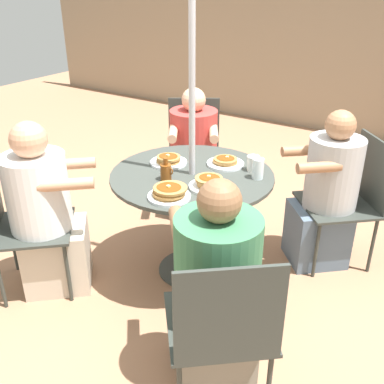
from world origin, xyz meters
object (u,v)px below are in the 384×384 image
patio_chair_west (194,146)px  pancake_plate_d (209,183)px  pancake_plate_b (225,162)px  drinking_glass_a (258,169)px  diner_west (194,158)px  diner_north (46,217)px  coffee_cup (253,163)px  patio_chair_east (222,324)px  pancake_plate_c (168,161)px  patio_table (192,195)px  pancake_plate_a (169,193)px  syrup_bottle (166,171)px  patio_chair_south (351,194)px  diner_east (215,298)px  diner_south (326,197)px  patio_chair_north (16,219)px

patio_chair_west → pancake_plate_d: 1.35m
pancake_plate_b → drinking_glass_a: (0.27, -0.08, 0.04)m
diner_west → drinking_glass_a: (0.88, -0.62, 0.34)m
diner_north → coffee_cup: diner_north is taller
patio_chair_east → pancake_plate_c: size_ratio=3.69×
patio_chair_west → patio_table: bearing=90.0°
pancake_plate_a → syrup_bottle: 0.25m
patio_chair_west → pancake_plate_b: size_ratio=3.69×
pancake_plate_b → coffee_cup: bearing=4.9°
patio_chair_east → patio_chair_south: same height
pancake_plate_b → pancake_plate_c: pancake_plate_c is taller
pancake_plate_a → pancake_plate_c: (-0.30, 0.40, -0.01)m
patio_table → diner_east: diner_east is taller
diner_south → coffee_cup: (-0.40, -0.36, 0.29)m
diner_east → pancake_plate_c: bearing=97.0°
patio_chair_north → diner_north: 0.19m
patio_chair_east → pancake_plate_b: patio_chair_east is taller
diner_east → pancake_plate_d: bearing=83.8°
patio_chair_east → coffee_cup: size_ratio=9.19×
pancake_plate_c → pancake_plate_d: size_ratio=1.00×
diner_east → drinking_glass_a: 0.95m
diner_north → pancake_plate_d: bearing=77.5°
patio_chair_west → drinking_glass_a: bearing=109.0°
patio_chair_south → drinking_glass_a: size_ratio=7.06×
pancake_plate_a → pancake_plate_b: bearing=87.0°
diner_south → patio_chair_west: size_ratio=1.23×
diner_north → patio_chair_east: bearing=38.5°
patio_chair_east → diner_east: bearing=90.0°
diner_north → patio_chair_east: 1.42m
patio_chair_south → pancake_plate_a: size_ratio=3.69×
patio_chair_south → pancake_plate_c: bearing=81.6°
diner_west → pancake_plate_d: bearing=95.3°
pancake_plate_c → drinking_glass_a: size_ratio=1.91×
syrup_bottle → pancake_plate_b: bearing=64.9°
diner_north → syrup_bottle: 0.81m
patio_chair_west → drinking_glass_a: 1.28m
diner_north → patio_chair_east: (1.41, -0.23, 0.00)m
diner_west → pancake_plate_c: size_ratio=4.33×
pancake_plate_b → drinking_glass_a: size_ratio=1.91×
patio_chair_south → patio_chair_west: bearing=40.4°
patio_chair_north → diner_north: (0.14, 0.12, -0.00)m
coffee_cup → drinking_glass_a: bearing=-50.1°
drinking_glass_a → patio_chair_east: bearing=-71.6°
diner_north → pancake_plate_a: 0.85m
diner_east → coffee_cup: diner_east is taller
pancake_plate_c → pancake_plate_d: (0.42, -0.17, 0.01)m
pancake_plate_b → pancake_plate_d: (0.09, -0.36, 0.01)m
diner_east → patio_chair_south: (0.24, 1.45, 0.00)m
pancake_plate_a → pancake_plate_d: same height
patio_chair_north → drinking_glass_a: bearing=84.9°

